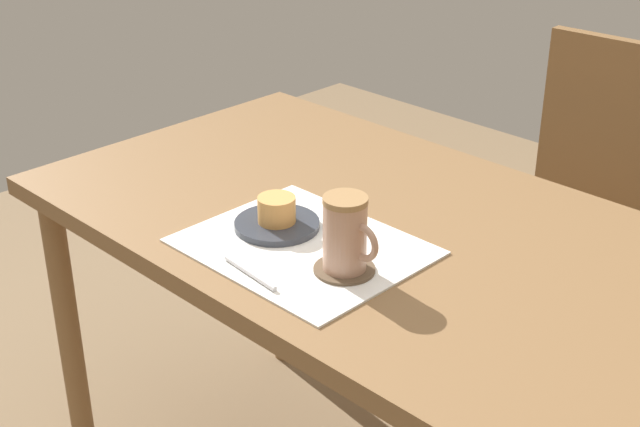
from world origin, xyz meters
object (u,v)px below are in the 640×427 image
(coffee_mug, at_px, (346,234))
(pastry_plate, at_px, (277,224))
(pastry, at_px, (277,209))
(wooden_chair, at_px, (584,221))
(dining_table, at_px, (390,267))

(coffee_mug, bearing_deg, pastry_plate, 171.98)
(coffee_mug, bearing_deg, pastry, 171.98)
(wooden_chair, bearing_deg, pastry_plate, 78.03)
(pastry_plate, bearing_deg, wooden_chair, 81.13)
(pastry_plate, height_order, coffee_mug, coffee_mug)
(dining_table, distance_m, pastry_plate, 0.22)
(pastry, bearing_deg, pastry_plate, 0.00)
(dining_table, distance_m, wooden_chair, 0.75)
(dining_table, height_order, wooden_chair, wooden_chair)
(pastry, distance_m, coffee_mug, 0.19)
(pastry, bearing_deg, wooden_chair, 81.13)
(pastry_plate, bearing_deg, pastry, 0.00)
(dining_table, distance_m, coffee_mug, 0.23)
(pastry_plate, xyz_separation_m, pastry, (0.00, 0.00, 0.03))
(wooden_chair, distance_m, pastry_plate, 0.92)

